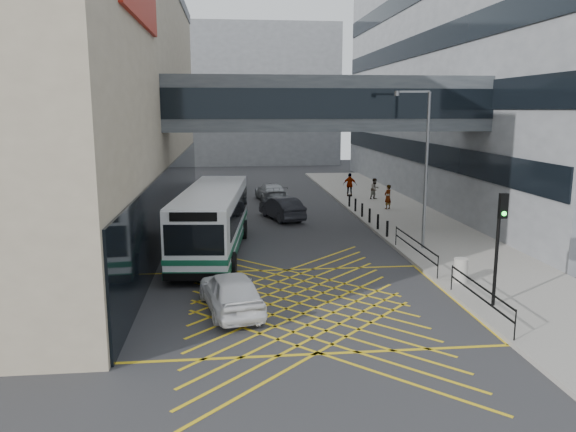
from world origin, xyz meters
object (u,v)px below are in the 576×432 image
object	(u,v)px
bus	(213,219)
pedestrian_b	(375,189)
traffic_light	(500,233)
litter_bin	(461,270)
car_white	(231,291)
car_silver	(271,191)
pedestrian_c	(350,185)
car_dark	(282,208)
pedestrian_a	(388,197)
street_lamp	(423,160)

from	to	relation	value
bus	pedestrian_b	bearing A→B (deg)	56.55
traffic_light	litter_bin	size ratio (longest dim) A/B	4.20
bus	litter_bin	xyz separation A→B (m)	(10.32, -6.52, -1.10)
bus	car_white	xyz separation A→B (m)	(0.84, -8.57, -0.99)
car_silver	pedestrian_b	distance (m)	8.27
car_white	pedestrian_c	size ratio (longest dim) A/B	2.53
bus	traffic_light	distance (m)	14.10
car_dark	car_silver	xyz separation A→B (m)	(-0.13, 7.79, 0.01)
car_white	litter_bin	distance (m)	9.70
pedestrian_a	pedestrian_c	size ratio (longest dim) A/B	0.92
street_lamp	car_white	bearing A→B (deg)	-124.31
car_white	pedestrian_b	world-z (taller)	pedestrian_b
car_silver	pedestrian_a	xyz separation A→B (m)	(7.97, -5.59, 0.27)
car_silver	pedestrian_c	size ratio (longest dim) A/B	2.57
car_dark	pedestrian_b	bearing A→B (deg)	-157.88
street_lamp	traffic_light	bearing A→B (deg)	-74.54
car_white	pedestrian_a	xyz separation A→B (m)	(11.31, 19.26, 0.27)
car_silver	traffic_light	world-z (taller)	traffic_light
traffic_light	street_lamp	distance (m)	8.98
car_dark	litter_bin	world-z (taller)	car_dark
car_white	traffic_light	bearing A→B (deg)	162.56
bus	car_dark	size ratio (longest dim) A/B	2.49
car_dark	pedestrian_a	size ratio (longest dim) A/B	2.74
car_white	pedestrian_a	bearing A→B (deg)	-132.30
traffic_light	pedestrian_a	world-z (taller)	traffic_light
traffic_light	pedestrian_b	world-z (taller)	traffic_light
car_dark	street_lamp	size ratio (longest dim) A/B	0.60
car_dark	pedestrian_c	xyz separation A→B (m)	(6.41, 8.35, 0.36)
car_dark	traffic_light	bearing A→B (deg)	91.12
car_white	car_dark	world-z (taller)	car_white
car_silver	pedestrian_b	size ratio (longest dim) A/B	2.95
street_lamp	pedestrian_a	xyz separation A→B (m)	(1.58, 11.40, -3.66)
car_silver	car_dark	bearing A→B (deg)	84.48
traffic_light	pedestrian_b	size ratio (longest dim) A/B	2.52
bus	car_dark	xyz separation A→B (m)	(4.31, 8.49, -1.01)
bus	car_silver	xyz separation A→B (m)	(4.18, 16.28, -1.00)
car_white	pedestrian_b	size ratio (longest dim) A/B	2.90
car_silver	litter_bin	distance (m)	23.61
pedestrian_a	traffic_light	bearing A→B (deg)	49.72
car_white	street_lamp	world-z (taller)	street_lamp
pedestrian_c	car_silver	bearing A→B (deg)	21.60
pedestrian_b	street_lamp	bearing A→B (deg)	-124.21
car_white	car_silver	world-z (taller)	car_white
street_lamp	litter_bin	size ratio (longest dim) A/B	8.02
bus	pedestrian_c	distance (m)	19.97
street_lamp	pedestrian_c	xyz separation A→B (m)	(0.16, 17.54, -3.58)
pedestrian_a	pedestrian_b	xyz separation A→B (m)	(0.23, 4.48, -0.04)
pedestrian_b	car_dark	bearing A→B (deg)	-168.09
bus	car_dark	distance (m)	9.57
car_white	pedestrian_b	bearing A→B (deg)	-127.80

